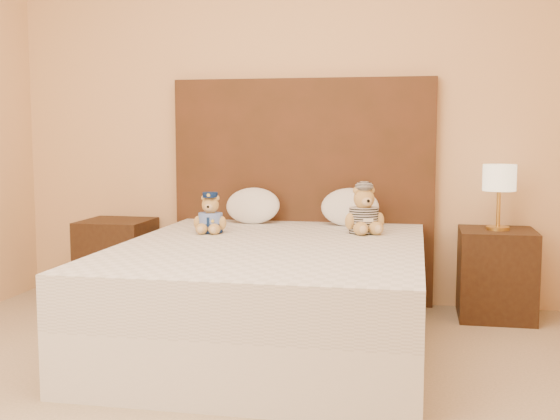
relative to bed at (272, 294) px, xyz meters
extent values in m
cube|color=#EBB780|center=(0.00, 1.05, 1.07)|extent=(4.00, 0.04, 2.70)
cube|color=white|center=(0.00, 0.00, -0.13)|extent=(1.60, 2.00, 0.30)
cube|color=silver|center=(0.00, 0.00, 0.15)|extent=(1.60, 2.00, 0.25)
cube|color=#4F2917|center=(0.00, 1.01, 0.47)|extent=(1.75, 0.08, 1.50)
cube|color=#352111|center=(-1.25, 0.80, 0.00)|extent=(0.45, 0.45, 0.55)
cube|color=#352111|center=(1.25, 0.80, 0.00)|extent=(0.45, 0.45, 0.55)
cylinder|color=gold|center=(1.25, 0.80, 0.28)|extent=(0.14, 0.14, 0.02)
cylinder|color=gold|center=(1.25, 0.80, 0.41)|extent=(0.02, 0.02, 0.26)
cylinder|color=beige|center=(1.25, 0.80, 0.59)|extent=(0.20, 0.20, 0.16)
ellipsoid|color=white|center=(-0.30, 0.83, 0.40)|extent=(0.36, 0.23, 0.25)
ellipsoid|color=white|center=(0.34, 0.83, 0.41)|extent=(0.37, 0.24, 0.26)
camera|label=1|loc=(0.76, -3.63, 0.86)|focal=45.00mm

